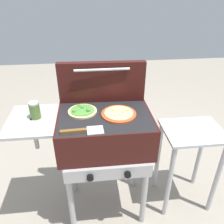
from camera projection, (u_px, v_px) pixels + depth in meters
The scene contains 8 objects.
ground_plane at pixel (106, 204), 2.00m from camera, with size 8.00×8.00×0.00m, color gray.
grill at pixel (103, 133), 1.61m from camera, with size 0.96×0.53×0.90m.
grill_lid_open at pixel (102, 82), 1.66m from camera, with size 0.63×0.09×0.30m.
pizza_cheese at pixel (119, 114), 1.54m from camera, with size 0.24×0.24×0.03m.
pizza_veggie at pixel (82, 111), 1.58m from camera, with size 0.20×0.20×0.04m.
sauce_jar at pixel (35, 110), 1.49m from camera, with size 0.07×0.07×0.11m.
spatula at pixel (82, 131), 1.37m from camera, with size 0.26×0.09×0.02m.
prep_table at pixel (189, 151), 1.80m from camera, with size 0.44×0.36×0.73m.
Camera 1 is at (-0.10, -1.33, 1.69)m, focal length 36.71 mm.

